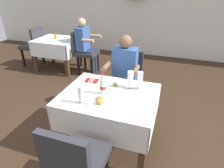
{
  "coord_description": "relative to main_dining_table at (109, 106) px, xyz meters",
  "views": [
    {
      "loc": [
        0.69,
        -1.73,
        1.89
      ],
      "look_at": [
        0.04,
        0.17,
        0.83
      ],
      "focal_mm": 30.29,
      "sensor_mm": 36.0,
      "label": 1
    }
  ],
  "objects": [
    {
      "name": "chair_far_diner_seat",
      "position": [
        -0.0,
        0.84,
        -0.02
      ],
      "size": [
        0.44,
        0.5,
        0.97
      ],
      "color": "#2D2D33",
      "rests_on": "ground"
    },
    {
      "name": "napkin_cutlery_set",
      "position": [
        -0.34,
        0.24,
        0.18
      ],
      "size": [
        0.18,
        0.19,
        0.01
      ],
      "color": "maroon",
      "rests_on": "main_dining_table"
    },
    {
      "name": "background_chair_right",
      "position": [
        -1.32,
        1.97,
        -0.02
      ],
      "size": [
        0.5,
        0.44,
        0.97
      ],
      "color": "#2D2D33",
      "rests_on": "ground"
    },
    {
      "name": "background_dining_table",
      "position": [
        -2.02,
        1.97,
        -0.01
      ],
      "size": [
        0.98,
        0.81,
        0.75
      ],
      "color": "white",
      "rests_on": "ground"
    },
    {
      "name": "plate_near_camera",
      "position": [
        -0.05,
        -0.21,
        0.19
      ],
      "size": [
        0.25,
        0.25,
        0.07
      ],
      "color": "white",
      "rests_on": "main_dining_table"
    },
    {
      "name": "cola_bottle_primary",
      "position": [
        -0.07,
        -0.02,
        0.29
      ],
      "size": [
        0.07,
        0.07,
        0.26
      ],
      "color": "silver",
      "rests_on": "main_dining_table"
    },
    {
      "name": "beer_glass_middle",
      "position": [
        0.2,
        0.2,
        0.29
      ],
      "size": [
        0.07,
        0.07,
        0.23
      ],
      "color": "white",
      "rests_on": "main_dining_table"
    },
    {
      "name": "beer_glass_right",
      "position": [
        0.31,
        0.23,
        0.29
      ],
      "size": [
        0.07,
        0.07,
        0.23
      ],
      "color": "white",
      "rests_on": "main_dining_table"
    },
    {
      "name": "background_chair_left",
      "position": [
        -2.71,
        1.97,
        -0.02
      ],
      "size": [
        0.5,
        0.44,
        0.97
      ],
      "color": "#2D2D33",
      "rests_on": "ground"
    },
    {
      "name": "plate_far_diner",
      "position": [
        0.02,
        0.2,
        0.18
      ],
      "size": [
        0.23,
        0.23,
        0.05
      ],
      "color": "white",
      "rests_on": "main_dining_table"
    },
    {
      "name": "beer_glass_left",
      "position": [
        -0.22,
        -0.28,
        0.27
      ],
      "size": [
        0.07,
        0.07,
        0.2
      ],
      "color": "white",
      "rests_on": "main_dining_table"
    },
    {
      "name": "chair_near_camera_side",
      "position": [
        -0.0,
        -0.84,
        -0.02
      ],
      "size": [
        0.44,
        0.5,
        0.97
      ],
      "color": "#2D2D33",
      "rests_on": "ground"
    },
    {
      "name": "background_table_tumbler",
      "position": [
        -2.06,
        1.99,
        0.23
      ],
      "size": [
        0.06,
        0.06,
        0.11
      ],
      "primitive_type": "cylinder",
      "color": "#C68928",
      "rests_on": "background_dining_table"
    },
    {
      "name": "seated_diner_far",
      "position": [
        -0.03,
        0.73,
        0.14
      ],
      "size": [
        0.5,
        0.46,
        1.26
      ],
      "color": "#282D42",
      "rests_on": "ground"
    },
    {
      "name": "main_dining_table",
      "position": [
        0.0,
        0.0,
        0.0
      ],
      "size": [
        1.11,
        0.9,
        0.75
      ],
      "color": "white",
      "rests_on": "ground"
    },
    {
      "name": "ground_plane",
      "position": [
        -0.04,
        -0.07,
        -0.58
      ],
      "size": [
        11.0,
        11.0,
        0.0
      ],
      "primitive_type": "plane",
      "color": "#382619"
    },
    {
      "name": "background_patron",
      "position": [
        -1.27,
        1.97,
        0.14
      ],
      "size": [
        0.46,
        0.5,
        1.26
      ],
      "color": "#282D42",
      "rests_on": "ground"
    }
  ]
}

